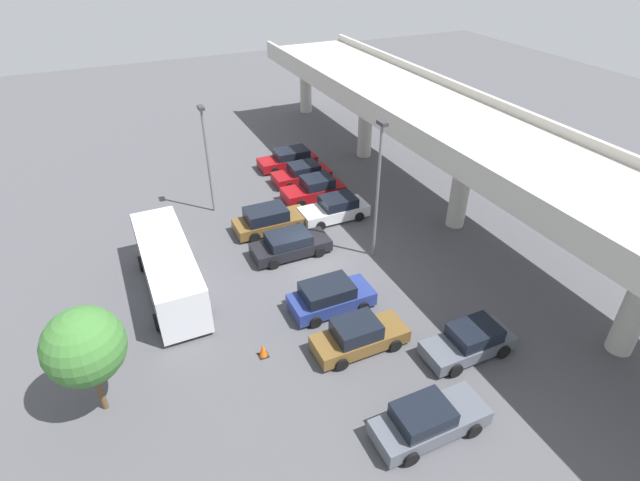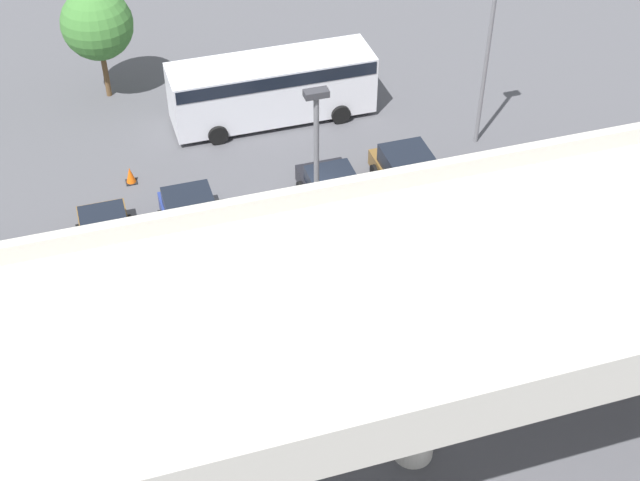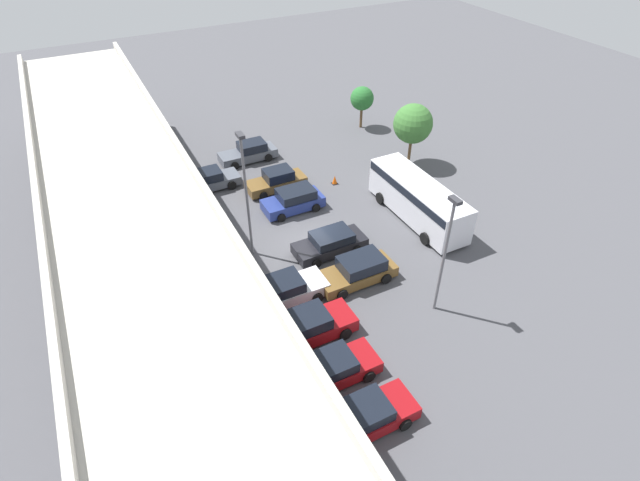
% 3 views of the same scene
% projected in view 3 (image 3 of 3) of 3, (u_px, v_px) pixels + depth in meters
% --- Properties ---
extents(ground_plane, '(105.97, 105.97, 0.00)m').
position_uv_depth(ground_plane, '(309.00, 244.00, 32.55)').
color(ground_plane, '#4C4C51').
extents(highway_overpass, '(50.61, 7.75, 7.25)m').
position_uv_depth(highway_overpass, '(126.00, 209.00, 25.19)').
color(highway_overpass, '#BCB7AD').
rests_on(highway_overpass, ground_plane).
extents(parked_car_0, '(2.12, 4.60, 1.45)m').
position_uv_depth(parked_car_0, '(365.00, 417.00, 21.81)').
color(parked_car_0, maroon).
rests_on(parked_car_0, ground_plane).
extents(parked_car_1, '(2.12, 4.34, 1.44)m').
position_uv_depth(parked_car_1, '(334.00, 368.00, 23.88)').
color(parked_car_1, maroon).
rests_on(parked_car_1, ground_plane).
extents(parked_car_2, '(2.17, 4.38, 1.64)m').
position_uv_depth(parked_car_2, '(312.00, 325.00, 25.93)').
color(parked_car_2, maroon).
rests_on(parked_car_2, ground_plane).
extents(parked_car_3, '(2.17, 4.55, 1.55)m').
position_uv_depth(parked_car_3, '(286.00, 290.00, 28.08)').
color(parked_car_3, silver).
rests_on(parked_car_3, ground_plane).
extents(parked_car_4, '(2.16, 4.65, 1.43)m').
position_uv_depth(parked_car_4, '(330.00, 243.00, 31.52)').
color(parked_car_4, black).
rests_on(parked_car_4, ground_plane).
extents(parked_car_5, '(2.17, 4.31, 1.58)m').
position_uv_depth(parked_car_5, '(294.00, 200.00, 35.27)').
color(parked_car_5, navy).
rests_on(parked_car_5, ground_plane).
extents(parked_car_6, '(2.01, 4.50, 1.59)m').
position_uv_depth(parked_car_6, '(277.00, 181.00, 37.45)').
color(parked_car_6, brown).
rests_on(parked_car_6, ground_plane).
extents(parked_car_7, '(2.03, 4.33, 1.49)m').
position_uv_depth(parked_car_7, '(209.00, 180.00, 37.54)').
color(parked_car_7, '#515660').
rests_on(parked_car_7, ground_plane).
extents(parked_car_8, '(2.03, 4.68, 1.54)m').
position_uv_depth(parked_car_8, '(249.00, 152.00, 40.99)').
color(parked_car_8, '#515660').
rests_on(parked_car_8, ground_plane).
extents(parked_car_9, '(2.21, 4.76, 1.59)m').
position_uv_depth(parked_car_9, '(358.00, 270.00, 29.36)').
color(parked_car_9, brown).
rests_on(parked_car_9, ground_plane).
extents(shuttle_bus, '(8.68, 2.72, 2.78)m').
position_uv_depth(shuttle_bus, '(418.00, 198.00, 33.88)').
color(shuttle_bus, silver).
rests_on(shuttle_bus, ground_plane).
extents(lamp_post_near_aisle, '(0.70, 0.35, 7.31)m').
position_uv_depth(lamp_post_near_aisle, '(446.00, 248.00, 25.32)').
color(lamp_post_near_aisle, slate).
rests_on(lamp_post_near_aisle, ground_plane).
extents(lamp_post_mid_lot, '(0.70, 0.35, 8.28)m').
position_uv_depth(lamp_post_mid_lot, '(246.00, 188.00, 28.85)').
color(lamp_post_mid_lot, slate).
rests_on(lamp_post_mid_lot, ground_plane).
extents(tree_front_left, '(3.09, 3.09, 5.05)m').
position_uv_depth(tree_front_left, '(413.00, 124.00, 38.82)').
color(tree_front_left, brown).
rests_on(tree_front_left, ground_plane).
extents(tree_front_right, '(2.11, 2.11, 3.82)m').
position_uv_depth(tree_front_right, '(362.00, 99.00, 44.71)').
color(tree_front_right, brown).
rests_on(tree_front_right, ground_plane).
extents(traffic_cone, '(0.44, 0.44, 0.70)m').
position_uv_depth(traffic_cone, '(335.00, 180.00, 38.27)').
color(traffic_cone, black).
rests_on(traffic_cone, ground_plane).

